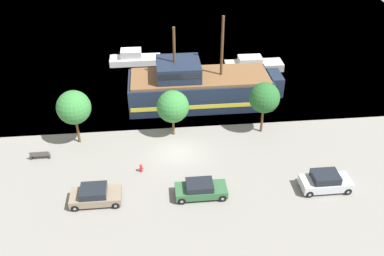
# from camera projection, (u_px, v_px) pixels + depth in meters

# --- Properties ---
(ground_plane) EXTENTS (160.00, 160.00, 0.00)m
(ground_plane) POSITION_uv_depth(u_px,v_px,m) (178.00, 152.00, 39.27)
(ground_plane) COLOR gray
(water_surface) EXTENTS (80.00, 80.00, 0.00)m
(water_surface) POSITION_uv_depth(u_px,v_px,m) (160.00, 4.00, 75.72)
(water_surface) COLOR slate
(water_surface) RESTS_ON ground
(pirate_ship) EXTENTS (16.34, 5.52, 9.63)m
(pirate_ship) POSITION_uv_depth(u_px,v_px,m) (199.00, 87.00, 45.69)
(pirate_ship) COLOR #192338
(pirate_ship) RESTS_ON water_surface
(moored_boat_dockside) EXTENTS (7.16, 2.31, 1.72)m
(moored_boat_dockside) POSITION_uv_depth(u_px,v_px,m) (253.00, 65.00, 53.27)
(moored_boat_dockside) COLOR #B7B2A8
(moored_boat_dockside) RESTS_ON water_surface
(moored_boat_outer) EXTENTS (6.45, 2.29, 1.85)m
(moored_boat_outer) POSITION_uv_depth(u_px,v_px,m) (134.00, 58.00, 54.77)
(moored_boat_outer) COLOR silver
(moored_boat_outer) RESTS_ON water_surface
(parked_car_curb_front) EXTENTS (4.05, 1.92, 1.59)m
(parked_car_curb_front) POSITION_uv_depth(u_px,v_px,m) (325.00, 182.00, 34.63)
(parked_car_curb_front) COLOR #B7BCC6
(parked_car_curb_front) RESTS_ON ground_plane
(parked_car_curb_mid) EXTENTS (3.94, 1.98, 1.42)m
(parked_car_curb_mid) POSITION_uv_depth(u_px,v_px,m) (95.00, 195.00, 33.39)
(parked_car_curb_mid) COLOR #7F705B
(parked_car_curb_mid) RESTS_ON ground_plane
(parked_car_curb_rear) EXTENTS (4.12, 1.84, 1.37)m
(parked_car_curb_rear) POSITION_uv_depth(u_px,v_px,m) (201.00, 189.00, 33.99)
(parked_car_curb_rear) COLOR #2D5B38
(parked_car_curb_rear) RESTS_ON ground_plane
(fire_hydrant) EXTENTS (0.42, 0.25, 0.76)m
(fire_hydrant) POSITION_uv_depth(u_px,v_px,m) (141.00, 168.00, 36.66)
(fire_hydrant) COLOR red
(fire_hydrant) RESTS_ON ground_plane
(bench_promenade_east) EXTENTS (1.67, 0.45, 0.85)m
(bench_promenade_east) POSITION_uv_depth(u_px,v_px,m) (40.00, 155.00, 38.15)
(bench_promenade_east) COLOR #4C4742
(bench_promenade_east) RESTS_ON ground_plane
(tree_row_east) EXTENTS (3.11, 3.11, 5.35)m
(tree_row_east) POSITION_uv_depth(u_px,v_px,m) (74.00, 108.00, 38.50)
(tree_row_east) COLOR brown
(tree_row_east) RESTS_ON ground_plane
(tree_row_mideast) EXTENTS (3.06, 3.06, 4.65)m
(tree_row_mideast) POSITION_uv_depth(u_px,v_px,m) (173.00, 107.00, 39.93)
(tree_row_mideast) COLOR brown
(tree_row_mideast) RESTS_ON ground_plane
(tree_row_midwest) EXTENTS (2.91, 2.91, 5.23)m
(tree_row_midwest) POSITION_uv_depth(u_px,v_px,m) (264.00, 98.00, 40.01)
(tree_row_midwest) COLOR brown
(tree_row_midwest) RESTS_ON ground_plane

